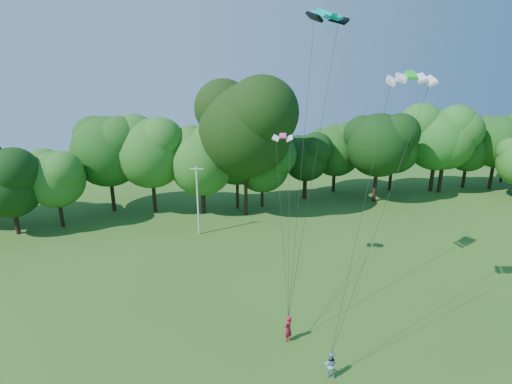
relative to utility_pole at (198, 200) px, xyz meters
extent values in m
cylinder|color=silver|center=(0.00, 0.00, -0.13)|extent=(0.18, 0.18, 7.36)
cube|color=silver|center=(0.00, 0.00, 3.37)|extent=(1.39, 0.64, 0.08)
imported|color=#B01631|center=(3.45, -18.91, -2.90)|extent=(0.80, 0.74, 1.82)
imported|color=#8AA9C0|center=(4.76, -22.48, -3.02)|extent=(0.97, 0.91, 1.58)
cube|color=#05AEA8|center=(7.32, -13.93, 16.57)|extent=(3.18, 2.38, 0.59)
cube|color=green|center=(10.31, -19.13, 12.80)|extent=(2.91, 2.19, 0.50)
cube|color=#FB45A0|center=(5.72, -10.26, 8.14)|extent=(1.78, 1.31, 0.31)
cylinder|color=black|center=(6.22, 4.48, -0.88)|extent=(0.52, 0.52, 5.87)
ellipsoid|color=black|center=(6.22, 4.48, 6.86)|extent=(11.73, 11.73, 12.80)
cylinder|color=#311C13|center=(34.10, 7.04, -1.53)|extent=(0.48, 0.48, 4.56)
ellipsoid|color=#22611D|center=(34.10, 7.04, 4.49)|extent=(9.12, 9.12, 9.95)
camera|label=1|loc=(-4.15, -39.60, 13.22)|focal=28.00mm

